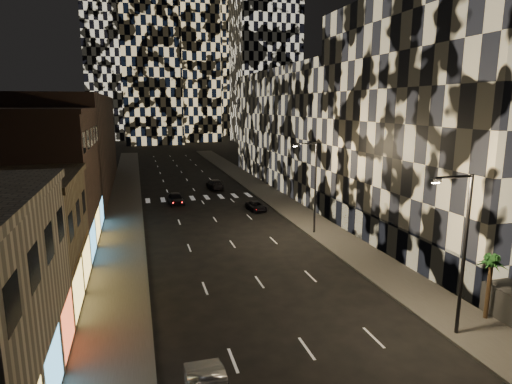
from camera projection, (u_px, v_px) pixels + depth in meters
sidewalk_left at (125, 201)px, 56.78m from camera, size 4.00×120.00×0.15m
sidewalk_right at (268, 193)px, 62.08m from camera, size 4.00×120.00×0.15m
curb_left at (141, 201)px, 57.34m from camera, size 0.20×120.00×0.15m
curb_right at (254, 194)px, 61.53m from camera, size 0.20×120.00×0.15m
retail_brown at (35, 181)px, 38.18m from camera, size 10.00×15.00×12.00m
retail_filler_left at (73, 144)px, 62.97m from camera, size 10.00×40.00×14.00m
midrise_right at (459, 124)px, 38.49m from camera, size 16.00×25.00×22.00m
midrise_base at (377, 232)px, 38.36m from camera, size 0.60×25.00×3.00m
midrise_filler_right at (314, 128)px, 69.55m from camera, size 16.00×40.00×18.00m
streetlight_near at (461, 244)px, 22.86m from camera, size 2.55×0.25×9.00m
streetlight_far at (313, 181)px, 41.73m from camera, size 2.55×0.25×9.00m
car_dark_midlane at (176, 198)px, 55.49m from camera, size 1.99×4.47×1.49m
car_dark_oncoming at (215, 184)px, 65.58m from camera, size 2.21×5.14×1.47m
car_dark_rightlane at (256, 206)px, 52.10m from camera, size 2.06×4.01×1.08m
palm_tree at (491, 266)px, 24.99m from camera, size 2.00×2.03×3.98m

